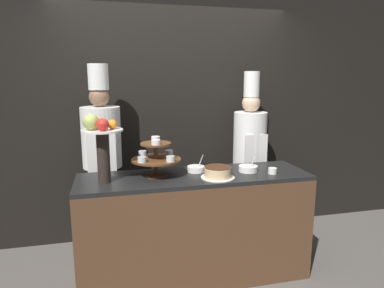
% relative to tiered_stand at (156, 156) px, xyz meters
% --- Properties ---
extents(wall_back, '(10.00, 0.06, 2.80)m').
position_rel_tiered_stand_xyz_m(wall_back, '(0.32, 0.93, 0.28)').
color(wall_back, black).
rests_on(wall_back, ground_plane).
extents(buffet_counter, '(1.98, 0.58, 0.95)m').
position_rel_tiered_stand_xyz_m(buffet_counter, '(0.32, -0.04, -0.64)').
color(buffet_counter, brown).
rests_on(buffet_counter, ground_plane).
extents(tiered_stand, '(0.42, 0.42, 0.33)m').
position_rel_tiered_stand_xyz_m(tiered_stand, '(0.00, 0.00, 0.00)').
color(tiered_stand, brown).
rests_on(tiered_stand, buffet_counter).
extents(fruit_pedestal, '(0.32, 0.32, 0.55)m').
position_rel_tiered_stand_xyz_m(fruit_pedestal, '(-0.44, -0.08, 0.18)').
color(fruit_pedestal, '#2D231E').
rests_on(fruit_pedestal, buffet_counter).
extents(cake_round, '(0.28, 0.28, 0.10)m').
position_rel_tiered_stand_xyz_m(cake_round, '(0.49, -0.17, -0.12)').
color(cake_round, white).
rests_on(cake_round, buffet_counter).
extents(cup_white, '(0.07, 0.07, 0.05)m').
position_rel_tiered_stand_xyz_m(cup_white, '(0.99, -0.16, -0.14)').
color(cup_white, white).
rests_on(cup_white, buffet_counter).
extents(serving_bowl_near, '(0.17, 0.17, 0.15)m').
position_rel_tiered_stand_xyz_m(serving_bowl_near, '(0.81, -0.05, -0.14)').
color(serving_bowl_near, white).
rests_on(serving_bowl_near, buffet_counter).
extents(serving_bowl_far, '(0.15, 0.15, 0.15)m').
position_rel_tiered_stand_xyz_m(serving_bowl_far, '(0.36, 0.06, -0.15)').
color(serving_bowl_far, white).
rests_on(serving_bowl_far, buffet_counter).
extents(chef_left, '(0.37, 0.37, 1.89)m').
position_rel_tiered_stand_xyz_m(chef_left, '(-0.45, 0.56, -0.08)').
color(chef_left, '#28282D').
rests_on(chef_left, ground_plane).
extents(chef_center_left, '(0.35, 0.35, 1.83)m').
position_rel_tiered_stand_xyz_m(chef_center_left, '(1.08, 0.56, -0.13)').
color(chef_center_left, black).
rests_on(chef_center_left, ground_plane).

